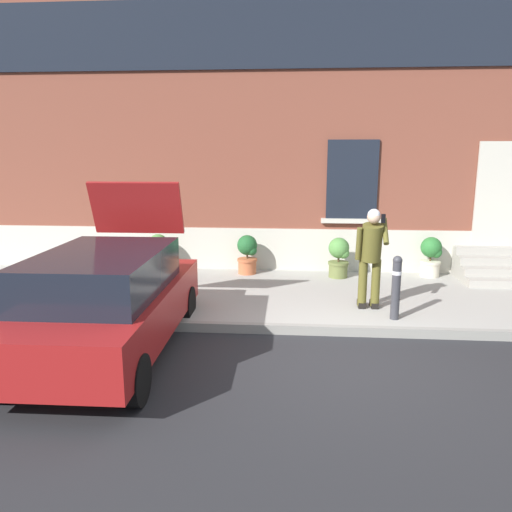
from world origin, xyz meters
TOP-DOWN VIEW (x-y plane):
  - ground_plane at (0.00, 0.00)m, footprint 80.00×80.00m
  - sidewalk at (0.00, 2.80)m, footprint 24.00×3.60m
  - curb_edge at (0.00, 0.94)m, footprint 24.00×0.12m
  - building_facade at (0.01, 5.29)m, footprint 24.00×1.52m
  - entrance_stoop at (3.90, 4.12)m, footprint 1.93×1.28m
  - hatchback_car_red at (-3.08, -0.05)m, footprint 1.83×4.09m
  - bollard_near_person at (1.11, 1.35)m, footprint 0.15×0.15m
  - person_on_phone at (0.76, 1.84)m, footprint 0.51×0.52m
  - planter_charcoal at (-3.53, 4.14)m, footprint 0.44×0.44m
  - planter_terracotta at (-1.55, 4.17)m, footprint 0.44×0.44m
  - planter_olive at (0.43, 4.01)m, footprint 0.44×0.44m
  - planter_cream at (2.41, 4.24)m, footprint 0.44×0.44m

SIDE VIEW (x-z plane):
  - ground_plane at x=0.00m, z-range 0.00..0.00m
  - sidewalk at x=0.00m, z-range 0.00..0.15m
  - curb_edge at x=0.00m, z-range 0.00..0.15m
  - entrance_stoop at x=3.90m, z-range 0.07..0.71m
  - planter_charcoal at x=-3.53m, z-range 0.18..1.04m
  - planter_terracotta at x=-1.55m, z-range 0.18..1.04m
  - planter_olive at x=0.43m, z-range 0.18..1.04m
  - planter_cream at x=2.41m, z-range 0.18..1.04m
  - bollard_near_person at x=1.11m, z-range 0.19..1.24m
  - hatchback_car_red at x=-3.08m, z-range -0.37..1.97m
  - person_on_phone at x=0.76m, z-range 0.28..2.02m
  - building_facade at x=0.01m, z-range -0.02..7.48m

